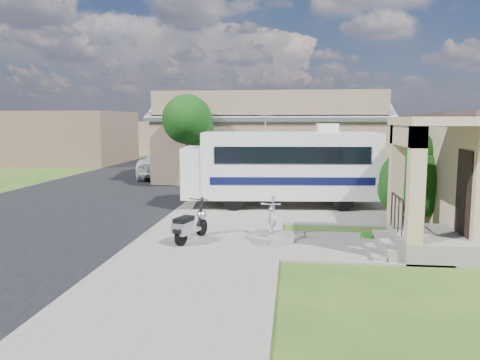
# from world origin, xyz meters

# --- Properties ---
(ground) EXTENTS (120.00, 120.00, 0.00)m
(ground) POSITION_xyz_m (0.00, 0.00, 0.00)
(ground) COLOR #254913
(street_slab) EXTENTS (9.00, 80.00, 0.02)m
(street_slab) POSITION_xyz_m (-7.50, 10.00, 0.01)
(street_slab) COLOR black
(street_slab) RESTS_ON ground
(sidewalk_slab) EXTENTS (4.00, 80.00, 0.06)m
(sidewalk_slab) POSITION_xyz_m (-1.00, 10.00, 0.03)
(sidewalk_slab) COLOR slate
(sidewalk_slab) RESTS_ON ground
(driveway_slab) EXTENTS (7.00, 6.00, 0.05)m
(driveway_slab) POSITION_xyz_m (1.50, 4.50, 0.03)
(driveway_slab) COLOR slate
(driveway_slab) RESTS_ON ground
(walk_slab) EXTENTS (4.00, 3.00, 0.05)m
(walk_slab) POSITION_xyz_m (3.00, -1.00, 0.03)
(walk_slab) COLOR slate
(walk_slab) RESTS_ON ground
(warehouse) EXTENTS (12.50, 8.40, 5.04)m
(warehouse) POSITION_xyz_m (0.00, 13.97, 1.99)
(warehouse) COLOR #795F4B
(warehouse) RESTS_ON ground
(distant_bldg_far) EXTENTS (10.00, 8.00, 4.00)m
(distant_bldg_far) POSITION_xyz_m (-17.00, 22.00, 2.00)
(distant_bldg_far) COLOR brown
(distant_bldg_far) RESTS_ON ground
(distant_bldg_near) EXTENTS (8.00, 7.00, 3.20)m
(distant_bldg_near) POSITION_xyz_m (-15.00, 34.00, 1.60)
(distant_bldg_near) COLOR #795F4B
(distant_bldg_near) RESTS_ON ground
(street_tree_a) EXTENTS (2.44, 2.40, 4.58)m
(street_tree_a) POSITION_xyz_m (-3.70, 9.05, 3.25)
(street_tree_a) COLOR black
(street_tree_a) RESTS_ON ground
(street_tree_b) EXTENTS (2.44, 2.40, 4.73)m
(street_tree_b) POSITION_xyz_m (-3.70, 19.05, 3.39)
(street_tree_b) COLOR black
(street_tree_b) RESTS_ON ground
(street_tree_c) EXTENTS (2.44, 2.40, 4.42)m
(street_tree_c) POSITION_xyz_m (-3.70, 28.05, 3.10)
(street_tree_c) COLOR black
(street_tree_c) RESTS_ON ground
(motorhome) EXTENTS (7.53, 2.98, 3.77)m
(motorhome) POSITION_xyz_m (0.88, 4.65, 1.62)
(motorhome) COLOR silver
(motorhome) RESTS_ON ground
(shrub) EXTENTS (2.40, 2.29, 2.95)m
(shrub) POSITION_xyz_m (5.19, 2.04, 1.51)
(shrub) COLOR black
(shrub) RESTS_ON ground
(scooter) EXTENTS (0.80, 1.66, 1.11)m
(scooter) POSITION_xyz_m (-1.47, -1.09, 0.49)
(scooter) COLOR black
(scooter) RESTS_ON ground
(bicycle) EXTENTS (0.63, 1.93, 1.15)m
(bicycle) POSITION_xyz_m (0.74, -0.61, 0.57)
(bicycle) COLOR #B4B4BD
(bicycle) RESTS_ON ground
(pickup_truck) EXTENTS (3.50, 6.03, 1.58)m
(pickup_truck) POSITION_xyz_m (-6.22, 13.55, 0.79)
(pickup_truck) COLOR silver
(pickup_truck) RESTS_ON ground
(van) EXTENTS (2.84, 6.03, 1.70)m
(van) POSITION_xyz_m (-6.76, 20.06, 0.85)
(van) COLOR silver
(van) RESTS_ON ground
(garden_hose) EXTENTS (0.44, 0.44, 0.20)m
(garden_hose) POSITION_xyz_m (3.38, -0.43, 0.10)
(garden_hose) COLOR #165B12
(garden_hose) RESTS_ON ground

